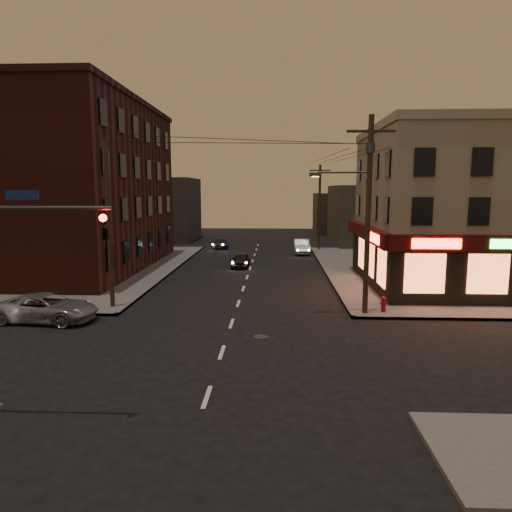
# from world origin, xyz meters

# --- Properties ---
(ground) EXTENTS (120.00, 120.00, 0.00)m
(ground) POSITION_xyz_m (0.00, 0.00, 0.00)
(ground) COLOR black
(ground) RESTS_ON ground
(sidewalk_ne) EXTENTS (24.00, 28.00, 0.15)m
(sidewalk_ne) POSITION_xyz_m (18.00, 19.00, 0.07)
(sidewalk_ne) COLOR #514F4C
(sidewalk_ne) RESTS_ON ground
(sidewalk_nw) EXTENTS (24.00, 28.00, 0.15)m
(sidewalk_nw) POSITION_xyz_m (-18.00, 19.00, 0.07)
(sidewalk_nw) COLOR #514F4C
(sidewalk_nw) RESTS_ON ground
(pizza_building) EXTENTS (15.85, 12.85, 10.50)m
(pizza_building) POSITION_xyz_m (15.93, 13.43, 5.35)
(pizza_building) COLOR gray
(pizza_building) RESTS_ON sidewalk_ne
(brick_apartment) EXTENTS (12.00, 20.00, 13.00)m
(brick_apartment) POSITION_xyz_m (-14.50, 19.00, 6.65)
(brick_apartment) COLOR #421915
(brick_apartment) RESTS_ON sidewalk_nw
(bg_building_ne_a) EXTENTS (10.00, 12.00, 7.00)m
(bg_building_ne_a) POSITION_xyz_m (14.00, 38.00, 3.50)
(bg_building_ne_a) COLOR #3F3D3A
(bg_building_ne_a) RESTS_ON ground
(bg_building_nw) EXTENTS (9.00, 10.00, 8.00)m
(bg_building_nw) POSITION_xyz_m (-13.00, 42.00, 4.00)
(bg_building_nw) COLOR #3F3D3A
(bg_building_nw) RESTS_ON ground
(bg_building_ne_b) EXTENTS (8.00, 8.00, 6.00)m
(bg_building_ne_b) POSITION_xyz_m (12.00, 52.00, 3.00)
(bg_building_ne_b) COLOR #3F3D3A
(bg_building_ne_b) RESTS_ON ground
(utility_pole_main) EXTENTS (4.20, 0.44, 10.00)m
(utility_pole_main) POSITION_xyz_m (6.68, 5.80, 5.76)
(utility_pole_main) COLOR #382619
(utility_pole_main) RESTS_ON sidewalk_ne
(utility_pole_far) EXTENTS (0.26, 0.26, 9.00)m
(utility_pole_far) POSITION_xyz_m (6.80, 32.00, 4.65)
(utility_pole_far) COLOR #382619
(utility_pole_far) RESTS_ON sidewalk_ne
(utility_pole_west) EXTENTS (0.24, 0.24, 9.00)m
(utility_pole_west) POSITION_xyz_m (-6.80, 6.50, 4.65)
(utility_pole_west) COLOR #382619
(utility_pole_west) RESTS_ON sidewalk_nw
(suv_cross) EXTENTS (5.16, 2.76, 1.38)m
(suv_cross) POSITION_xyz_m (-9.20, 4.00, 0.69)
(suv_cross) COLOR gray
(suv_cross) RESTS_ON ground
(sedan_near) EXTENTS (1.48, 3.57, 1.21)m
(sedan_near) POSITION_xyz_m (-0.83, 20.57, 0.61)
(sedan_near) COLOR black
(sedan_near) RESTS_ON ground
(sedan_mid) EXTENTS (1.60, 4.50, 1.48)m
(sedan_mid) POSITION_xyz_m (4.81, 29.10, 0.74)
(sedan_mid) COLOR gray
(sedan_mid) RESTS_ON ground
(sedan_far) EXTENTS (1.95, 4.13, 1.16)m
(sedan_far) POSITION_xyz_m (-3.99, 33.06, 0.58)
(sedan_far) COLOR #191F32
(sedan_far) RESTS_ON ground
(fire_hydrant) EXTENTS (0.37, 0.37, 0.83)m
(fire_hydrant) POSITION_xyz_m (7.80, 6.00, 0.60)
(fire_hydrant) COLOR maroon
(fire_hydrant) RESTS_ON sidewalk_ne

